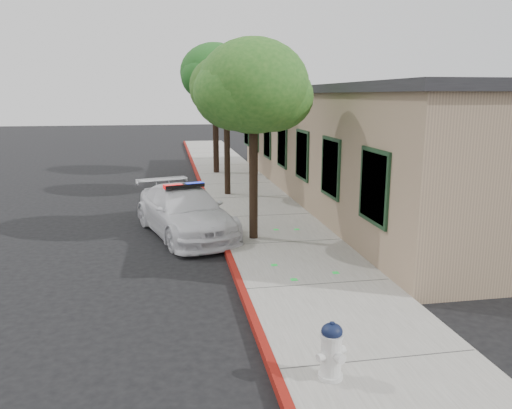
% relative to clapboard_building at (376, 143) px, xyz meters
% --- Properties ---
extents(ground, '(120.00, 120.00, 0.00)m').
position_rel_clapboard_building_xyz_m(ground, '(-6.69, -9.00, -2.13)').
color(ground, black).
rests_on(ground, ground).
extents(sidewalk, '(3.20, 60.00, 0.15)m').
position_rel_clapboard_building_xyz_m(sidewalk, '(-5.09, -6.00, -2.05)').
color(sidewalk, gray).
rests_on(sidewalk, ground).
extents(red_curb, '(0.14, 60.00, 0.16)m').
position_rel_clapboard_building_xyz_m(red_curb, '(-6.63, -6.00, -2.05)').
color(red_curb, maroon).
rests_on(red_curb, ground).
extents(clapboard_building, '(7.30, 20.89, 4.24)m').
position_rel_clapboard_building_xyz_m(clapboard_building, '(0.00, 0.00, 0.00)').
color(clapboard_building, '#9E8667').
rests_on(clapboard_building, ground).
extents(police_car, '(3.22, 5.10, 1.50)m').
position_rel_clapboard_building_xyz_m(police_car, '(-7.59, -4.30, -1.43)').
color(police_car, silver).
rests_on(police_car, ground).
extents(fire_hydrant, '(0.47, 0.41, 0.82)m').
position_rel_clapboard_building_xyz_m(fire_hydrant, '(-5.92, -12.34, -1.57)').
color(fire_hydrant, silver).
rests_on(fire_hydrant, sidewalk).
extents(street_tree_near, '(3.13, 2.85, 5.23)m').
position_rel_clapboard_building_xyz_m(street_tree_near, '(-5.79, -5.45, 1.92)').
color(street_tree_near, black).
rests_on(street_tree_near, sidewalk).
extents(street_tree_mid, '(2.79, 2.84, 5.28)m').
position_rel_clapboard_building_xyz_m(street_tree_mid, '(-5.76, 0.75, 2.01)').
color(street_tree_mid, black).
rests_on(street_tree_mid, sidewalk).
extents(street_tree_far, '(3.45, 3.33, 6.26)m').
position_rel_clapboard_building_xyz_m(street_tree_far, '(-5.61, 6.33, 2.73)').
color(street_tree_far, black).
rests_on(street_tree_far, sidewalk).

